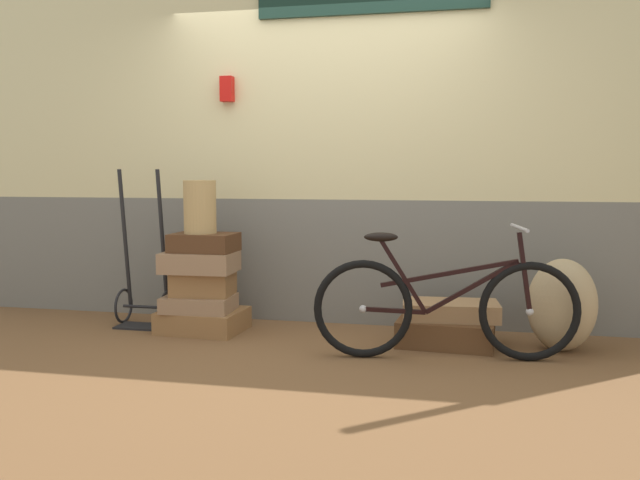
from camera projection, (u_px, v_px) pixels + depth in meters
ground at (302, 350)px, 4.69m from camera, size 8.49×5.20×0.06m
station_building at (329, 136)px, 5.36m from camera, size 6.49×0.74×3.00m
suitcase_0 at (203, 320)px, 5.13m from camera, size 0.64×0.52×0.16m
suitcase_1 at (199, 303)px, 5.07m from camera, size 0.53×0.40×0.12m
suitcase_2 at (203, 283)px, 5.09m from camera, size 0.47×0.38×0.18m
suitcase_3 at (200, 262)px, 5.05m from camera, size 0.55×0.40×0.15m
suitcase_4 at (204, 243)px, 5.05m from camera, size 0.48×0.36×0.14m
suitcase_5 at (446, 333)px, 4.69m from camera, size 0.69×0.45×0.18m
suitcase_6 at (450, 310)px, 4.71m from camera, size 0.69×0.41×0.12m
wicker_basket at (200, 207)px, 5.02m from camera, size 0.24×0.24×0.40m
luggage_trolley at (144, 289)px, 5.32m from camera, size 0.40×0.36×1.24m
burlap_sack at (562, 305)px, 4.54m from camera, size 0.46×0.39×0.63m
bicycle at (445, 307)px, 4.33m from camera, size 1.71×0.46×0.88m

